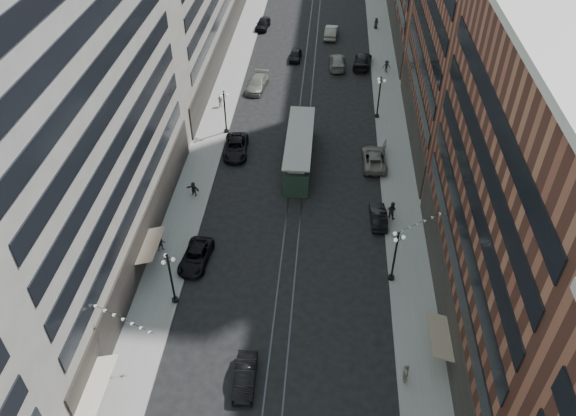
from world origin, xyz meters
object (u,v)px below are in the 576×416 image
(car_11, at_px, (374,159))
(pedestrian_2, at_px, (161,244))
(lamppost_se_mid, at_px, (379,96))
(car_2, at_px, (196,257))
(pedestrian_8, at_px, (385,144))
(lamppost_se_far, at_px, (395,255))
(pedestrian_7, at_px, (392,210))
(car_extra_0, at_px, (337,62))
(streetcar, at_px, (299,151))
(lamppost_sw_mid, at_px, (225,110))
(lamppost_sw_far, at_px, (171,277))
(car_14, at_px, (331,32))
(car_10, at_px, (378,216))
(pedestrian_6, at_px, (220,101))
(car_5, at_px, (245,377))
(pedestrian_4, at_px, (406,373))
(car_9, at_px, (263,24))
(pedestrian_5, at_px, (193,189))
(car_12, at_px, (362,61))
(car_7, at_px, (236,147))
(pedestrian_9, at_px, (387,66))
(pedestrian_extra_0, at_px, (376,23))
(car_13, at_px, (296,55))
(car_8, at_px, (257,83))

(car_11, bearing_deg, pedestrian_2, 36.27)
(lamppost_se_mid, height_order, car_2, lamppost_se_mid)
(car_11, distance_m, pedestrian_8, 3.11)
(lamppost_se_far, xyz_separation_m, car_11, (-0.80, 17.69, -2.31))
(car_11, xyz_separation_m, pedestrian_7, (1.30, -9.30, 0.33))
(pedestrian_8, xyz_separation_m, car_extra_0, (-5.66, 21.64, -0.12))
(streetcar, bearing_deg, lamppost_sw_mid, 148.22)
(lamppost_sw_far, bearing_deg, car_14, 77.96)
(lamppost_se_far, bearing_deg, lamppost_sw_far, -167.74)
(car_10, height_order, pedestrian_7, pedestrian_7)
(lamppost_se_far, relative_size, pedestrian_6, 3.43)
(car_14, bearing_deg, car_5, 89.62)
(lamppost_se_mid, bearing_deg, pedestrian_4, -89.55)
(pedestrian_2, height_order, pedestrian_7, pedestrian_7)
(lamppost_se_mid, xyz_separation_m, car_10, (-0.80, -20.22, -2.39))
(car_9, bearing_deg, pedestrian_5, -86.62)
(car_11, bearing_deg, car_9, -67.52)
(car_9, relative_size, car_10, 1.12)
(lamppost_sw_mid, relative_size, car_extra_0, 0.98)
(pedestrian_4, bearing_deg, car_9, 11.78)
(car_5, bearing_deg, car_12, 78.20)
(lamppost_se_mid, distance_m, car_7, 19.12)
(pedestrian_2, xyz_separation_m, car_7, (4.48, 16.73, -0.17))
(car_9, xyz_separation_m, pedestrian_7, (18.10, -47.30, 0.29))
(lamppost_sw_far, xyz_separation_m, pedestrian_8, (18.90, 24.50, -2.15))
(pedestrian_9, distance_m, pedestrian_extra_0, 16.08)
(car_7, height_order, pedestrian_6, pedestrian_6)
(car_5, bearing_deg, pedestrian_4, 3.07)
(pedestrian_6, bearing_deg, car_10, 155.96)
(pedestrian_6, bearing_deg, car_14, -96.50)
(car_9, distance_m, car_10, 50.77)
(car_13, xyz_separation_m, car_14, (5.16, 8.81, 0.19))
(car_5, height_order, pedestrian_9, pedestrian_9)
(pedestrian_5, xyz_separation_m, pedestrian_9, (21.66, 30.27, 0.09))
(car_10, bearing_deg, car_14, -85.84)
(pedestrian_9, bearing_deg, car_8, -161.32)
(lamppost_sw_mid, bearing_deg, car_9, 88.60)
(streetcar, height_order, car_2, streetcar)
(lamppost_sw_mid, distance_m, car_14, 32.44)
(pedestrian_4, xyz_separation_m, car_12, (-1.79, 53.04, -0.23))
(car_8, bearing_deg, lamppost_se_far, -57.92)
(car_10, relative_size, pedestrian_extra_0, 2.42)
(car_14, bearing_deg, pedestrian_9, 127.64)
(lamppost_sw_mid, distance_m, car_5, 35.02)
(pedestrian_7, bearing_deg, streetcar, -10.34)
(lamppost_se_mid, xyz_separation_m, car_7, (-16.59, -9.22, -2.30))
(lamppost_sw_mid, height_order, pedestrian_8, lamppost_sw_mid)
(car_10, relative_size, car_13, 1.04)
(car_11, xyz_separation_m, car_13, (-10.60, 26.50, -0.08))
(pedestrian_6, distance_m, pedestrian_extra_0, 34.92)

